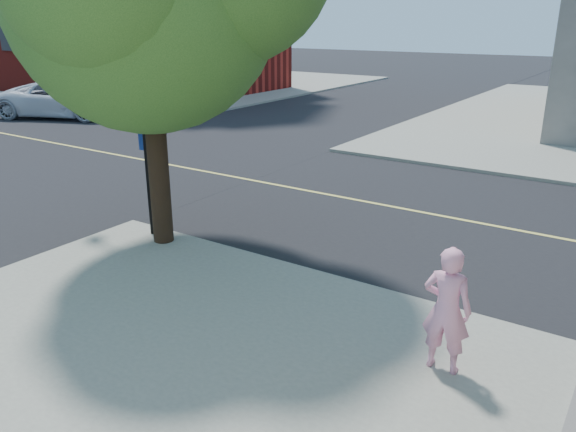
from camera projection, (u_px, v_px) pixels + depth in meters
The scene contains 7 objects.
ground at pixel (165, 234), 12.47m from camera, with size 140.00×140.00×0.00m, color black.
road_ew at pixel (281, 186), 16.00m from camera, with size 140.00×9.00×0.01m, color black.
road_ns at pixel (19, 193), 15.36m from camera, with size 9.00×140.00×0.01m, color black.
sidewalk_nw at pixel (153, 82), 41.40m from camera, with size 26.00×25.00×0.12m, color gray.
man_on_phone at pixel (447, 310), 7.21m from camera, with size 0.63×0.41×1.72m, color pink.
signal_pole at pixel (74, 66), 12.11m from camera, with size 3.68×0.42×4.16m.
car_a at pixel (64, 99), 26.85m from camera, with size 2.79×6.05×1.68m, color silver.
Camera 1 is at (8.73, -8.17, 4.48)m, focal length 35.43 mm.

